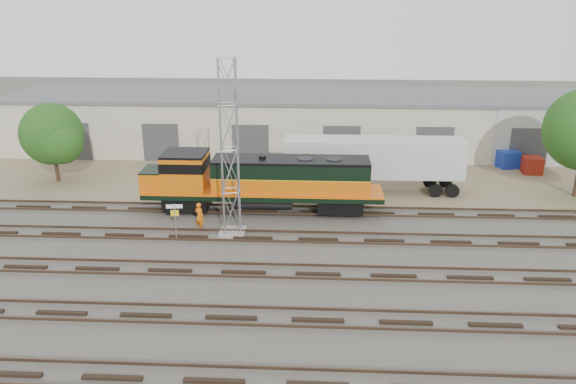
{
  "coord_description": "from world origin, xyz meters",
  "views": [
    {
      "loc": [
        -0.23,
        -29.77,
        14.17
      ],
      "look_at": [
        -1.97,
        4.0,
        2.2
      ],
      "focal_mm": 35.0,
      "sensor_mm": 36.0,
      "label": 1
    }
  ],
  "objects_px": {
    "locomotive": "(259,181)",
    "semi_trailer": "(377,159)",
    "worker": "(200,216)",
    "signal_tower": "(230,153)"
  },
  "relations": [
    {
      "from": "locomotive",
      "to": "signal_tower",
      "type": "bearing_deg",
      "value": -109.46
    },
    {
      "from": "worker",
      "to": "signal_tower",
      "type": "bearing_deg",
      "value": -161.51
    },
    {
      "from": "locomotive",
      "to": "semi_trailer",
      "type": "distance_m",
      "value": 9.65
    },
    {
      "from": "semi_trailer",
      "to": "signal_tower",
      "type": "bearing_deg",
      "value": -139.59
    },
    {
      "from": "worker",
      "to": "semi_trailer",
      "type": "relative_size",
      "value": 0.14
    },
    {
      "from": "locomotive",
      "to": "worker",
      "type": "height_order",
      "value": "locomotive"
    },
    {
      "from": "locomotive",
      "to": "worker",
      "type": "xyz_separation_m",
      "value": [
        -3.43,
        -3.28,
        -1.34
      ]
    },
    {
      "from": "locomotive",
      "to": "worker",
      "type": "distance_m",
      "value": 4.93
    },
    {
      "from": "locomotive",
      "to": "worker",
      "type": "bearing_deg",
      "value": -136.33
    },
    {
      "from": "semi_trailer",
      "to": "worker",
      "type": "bearing_deg",
      "value": -146.48
    }
  ]
}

